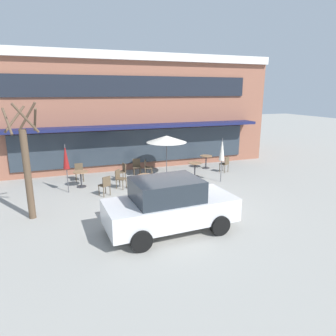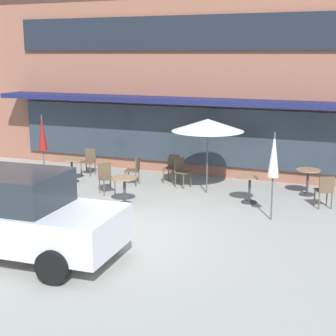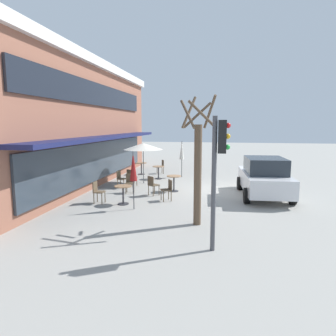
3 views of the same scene
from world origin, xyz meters
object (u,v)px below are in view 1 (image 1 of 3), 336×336
(cafe_chair_5, at_px, (137,166))
(cafe_chair_3, at_px, (79,171))
(cafe_chair_0, at_px, (147,167))
(cafe_chair_6, at_px, (105,184))
(cafe_chair_2, at_px, (122,171))
(cafe_chair_4, at_px, (225,163))
(cafe_table_near_wall, at_px, (195,167))
(cafe_table_streetside, at_px, (145,180))
(cafe_table_mid_patio, at_px, (206,160))
(patio_umbrella_cream_folded, at_px, (66,157))
(patio_umbrella_green_folded, at_px, (167,139))
(cafe_table_by_tree, at_px, (81,176))
(parked_sedan, at_px, (170,205))
(patio_umbrella_corner_open, at_px, (222,150))
(cafe_chair_1, at_px, (120,177))
(street_tree, at_px, (27,166))

(cafe_chair_5, bearing_deg, cafe_chair_3, -178.95)
(cafe_chair_0, height_order, cafe_chair_6, same)
(cafe_chair_2, distance_m, cafe_chair_5, 1.23)
(cafe_chair_4, relative_size, cafe_chair_5, 1.00)
(cafe_table_near_wall, relative_size, cafe_chair_5, 0.85)
(cafe_table_streetside, relative_size, cafe_table_mid_patio, 1.00)
(patio_umbrella_cream_folded, bearing_deg, patio_umbrella_green_folded, 10.76)
(patio_umbrella_cream_folded, distance_m, cafe_chair_3, 2.13)
(cafe_table_mid_patio, bearing_deg, cafe_table_streetside, -147.71)
(cafe_chair_4, bearing_deg, cafe_table_mid_patio, 116.31)
(cafe_table_streetside, height_order, patio_umbrella_green_folded, patio_umbrella_green_folded)
(cafe_table_by_tree, bearing_deg, patio_umbrella_green_folded, 4.24)
(cafe_table_mid_patio, height_order, cafe_chair_6, cafe_chair_6)
(cafe_chair_5, bearing_deg, cafe_table_streetside, -96.08)
(cafe_chair_0, height_order, parked_sedan, parked_sedan)
(patio_umbrella_corner_open, height_order, cafe_chair_1, patio_umbrella_corner_open)
(cafe_chair_0, relative_size, cafe_chair_2, 1.00)
(cafe_table_mid_patio, relative_size, street_tree, 0.19)
(cafe_chair_4, bearing_deg, street_tree, -162.05)
(cafe_table_streetside, distance_m, cafe_chair_0, 2.49)
(patio_umbrella_corner_open, relative_size, cafe_chair_2, 2.47)
(street_tree, bearing_deg, cafe_chair_5, 40.97)
(cafe_chair_1, distance_m, cafe_chair_4, 6.17)
(cafe_chair_5, relative_size, street_tree, 0.22)
(patio_umbrella_corner_open, bearing_deg, cafe_chair_1, 172.42)
(cafe_table_mid_patio, distance_m, parked_sedan, 8.49)
(cafe_table_mid_patio, xyz_separation_m, street_tree, (-9.13, -4.34, 1.41))
(cafe_table_near_wall, distance_m, cafe_chair_3, 5.98)
(cafe_chair_0, bearing_deg, cafe_chair_6, -136.99)
(cafe_table_streetside, distance_m, cafe_chair_4, 5.36)
(parked_sedan, bearing_deg, patio_umbrella_corner_open, 44.65)
(cafe_chair_6, bearing_deg, cafe_table_streetside, 0.93)
(cafe_chair_4, xyz_separation_m, cafe_chair_6, (-6.90, -1.69, 0.00))
(patio_umbrella_corner_open, distance_m, street_tree, 8.76)
(cafe_table_mid_patio, distance_m, patio_umbrella_corner_open, 2.96)
(cafe_chair_5, bearing_deg, patio_umbrella_corner_open, -35.49)
(patio_umbrella_green_folded, relative_size, cafe_chair_5, 2.47)
(patio_umbrella_green_folded, relative_size, street_tree, 0.54)
(cafe_table_near_wall, bearing_deg, cafe_chair_4, 6.66)
(cafe_table_streetside, bearing_deg, cafe_chair_2, 108.13)
(cafe_table_near_wall, height_order, cafe_chair_2, cafe_chair_2)
(cafe_chair_3, bearing_deg, cafe_table_mid_patio, 0.97)
(cafe_chair_4, bearing_deg, cafe_chair_2, 176.69)
(cafe_chair_1, relative_size, street_tree, 0.22)
(cafe_table_streetside, height_order, cafe_chair_3, cafe_chair_3)
(cafe_table_by_tree, height_order, cafe_chair_2, cafe_chair_2)
(cafe_table_by_tree, height_order, cafe_chair_6, cafe_chair_6)
(cafe_table_near_wall, distance_m, cafe_chair_4, 1.98)
(cafe_table_mid_patio, relative_size, patio_umbrella_corner_open, 0.35)
(cafe_table_near_wall, height_order, patio_umbrella_green_folded, patio_umbrella_green_folded)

